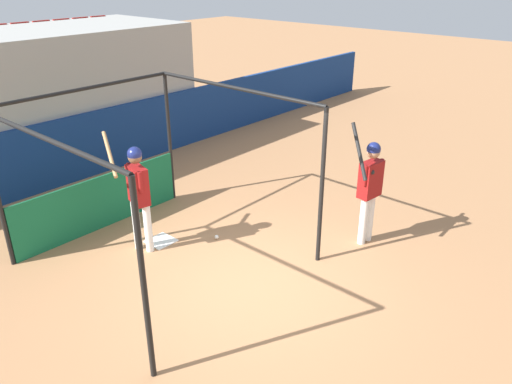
{
  "coord_description": "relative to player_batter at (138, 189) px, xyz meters",
  "views": [
    {
      "loc": [
        -4.73,
        -4.29,
        4.46
      ],
      "look_at": [
        0.89,
        0.66,
        1.02
      ],
      "focal_mm": 35.0,
      "sensor_mm": 36.0,
      "label": 1
    }
  ],
  "objects": [
    {
      "name": "outfield_wall",
      "position": [
        0.48,
        3.57,
        -0.4
      ],
      "size": [
        24.0,
        0.12,
        1.46
      ],
      "color": "navy",
      "rests_on": "ground"
    },
    {
      "name": "bleacher_section",
      "position": [
        0.48,
        5.23,
        0.43
      ],
      "size": [
        8.15,
        3.2,
        3.14
      ],
      "color": "#9E9E99",
      "rests_on": "ground"
    },
    {
      "name": "batting_cage",
      "position": [
        0.0,
        0.46,
        0.03
      ],
      "size": [
        3.45,
        3.71,
        2.61
      ],
      "color": "black",
      "rests_on": "ground"
    },
    {
      "name": "player_batter",
      "position": [
        0.0,
        0.0,
        0.0
      ],
      "size": [
        0.58,
        0.93,
        2.0
      ],
      "rotation": [
        0.0,
        0.0,
        1.34
      ],
      "color": "white",
      "rests_on": "ground"
    },
    {
      "name": "ground_plane",
      "position": [
        0.48,
        -2.01,
        -1.13
      ],
      "size": [
        60.0,
        60.0,
        0.0
      ],
      "primitive_type": "plane",
      "color": "#A8754C"
    },
    {
      "name": "baseball",
      "position": [
        1.07,
        -0.68,
        -1.09
      ],
      "size": [
        0.07,
        0.07,
        0.07
      ],
      "color": "white",
      "rests_on": "ground"
    },
    {
      "name": "home_plate",
      "position": [
        0.36,
        -0.01,
        -1.12
      ],
      "size": [
        0.44,
        0.44,
        0.02
      ],
      "color": "white",
      "rests_on": "ground"
    },
    {
      "name": "player_waiting",
      "position": [
        2.72,
        -2.69,
        -0.01
      ],
      "size": [
        0.8,
        0.54,
        2.17
      ],
      "rotation": [
        0.0,
        0.0,
        3.03
      ],
      "color": "white",
      "rests_on": "ground"
    }
  ]
}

